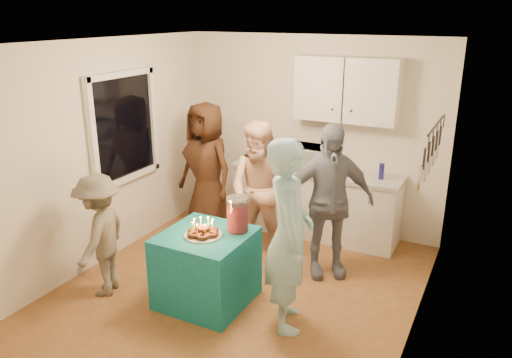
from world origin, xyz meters
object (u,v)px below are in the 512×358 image
at_px(punch_jar, 238,215).
at_px(child_near_left, 100,235).
at_px(woman_back_left, 207,168).
at_px(woman_back_right, 328,201).
at_px(microwave, 310,157).
at_px(man_birthday, 289,236).
at_px(counter, 315,203).
at_px(woman_back_center, 261,192).
at_px(party_table, 207,268).

height_order(punch_jar, child_near_left, child_near_left).
relative_size(woman_back_left, woman_back_right, 1.01).
bearing_deg(woman_back_left, punch_jar, -33.93).
relative_size(microwave, man_birthday, 0.29).
height_order(counter, punch_jar, punch_jar).
bearing_deg(punch_jar, woman_back_center, 102.15).
bearing_deg(punch_jar, man_birthday, -17.37).
relative_size(microwave, party_table, 0.64).
xyz_separation_m(punch_jar, child_near_left, (-1.33, -0.57, -0.27)).
height_order(counter, woman_back_right, woman_back_right).
distance_m(counter, woman_back_center, 1.08).
bearing_deg(man_birthday, counter, -13.40).
bearing_deg(woman_back_center, woman_back_left, 157.47).
distance_m(microwave, woman_back_center, 0.99).
xyz_separation_m(counter, child_near_left, (-1.47, -2.43, 0.23)).
xyz_separation_m(counter, punch_jar, (-0.14, -1.86, 0.50)).
bearing_deg(party_table, microwave, 81.77).
relative_size(woman_back_left, woman_back_center, 1.05).
xyz_separation_m(microwave, man_birthday, (0.60, -2.07, -0.14)).
bearing_deg(man_birthday, woman_back_center, 9.72).
relative_size(counter, woman_back_right, 1.25).
height_order(punch_jar, man_birthday, man_birthday).
bearing_deg(microwave, counter, 3.55).
relative_size(party_table, woman_back_right, 0.48).
relative_size(party_table, man_birthday, 0.46).
relative_size(microwave, punch_jar, 1.59).
distance_m(microwave, woman_back_right, 1.15).
bearing_deg(microwave, child_near_left, -116.02).
distance_m(counter, woman_back_right, 1.18).
bearing_deg(woman_back_center, microwave, 72.70).
relative_size(man_birthday, woman_back_center, 1.09).
height_order(woman_back_right, child_near_left, woman_back_right).
xyz_separation_m(punch_jar, man_birthday, (0.65, -0.20, -0.01)).
relative_size(party_table, child_near_left, 0.64).
relative_size(man_birthday, woman_back_right, 1.05).
bearing_deg(punch_jar, woman_back_right, 54.40).
distance_m(woman_back_right, child_near_left, 2.46).
distance_m(microwave, man_birthday, 2.16).
distance_m(man_birthday, child_near_left, 2.03).
xyz_separation_m(woman_back_right, child_near_left, (-1.97, -1.46, -0.22)).
bearing_deg(party_table, woman_back_center, 87.53).
bearing_deg(woman_back_center, woman_back_right, -4.65).
relative_size(counter, microwave, 4.06).
distance_m(punch_jar, woman_back_right, 1.10).
distance_m(party_table, punch_jar, 0.64).
distance_m(counter, man_birthday, 2.18).
bearing_deg(woman_back_right, man_birthday, -121.65).
bearing_deg(punch_jar, party_table, -138.68).
distance_m(woman_back_center, child_near_left, 1.88).
bearing_deg(woman_back_right, party_table, -160.64).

